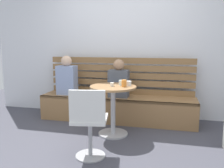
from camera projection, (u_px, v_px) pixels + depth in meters
ground at (97, 149)px, 3.03m from camera, size 8.00×8.00×0.00m
back_wall at (122, 38)px, 4.36m from camera, size 5.20×0.10×2.90m
booth_bench at (117, 108)px, 4.14m from camera, size 2.70×0.52×0.44m
booth_backrest at (120, 76)px, 4.28m from camera, size 2.65×0.04×0.66m
cafe_table at (113, 101)px, 3.45m from camera, size 0.68×0.68×0.74m
white_chair at (89, 121)px, 2.70m from camera, size 0.46×0.46×0.85m
person_adult at (67, 77)px, 4.23m from camera, size 0.34×0.22×0.70m
person_child_left at (119, 81)px, 4.02m from camera, size 0.34×0.22×0.65m
cup_espresso_small at (112, 85)px, 3.38m from camera, size 0.06×0.06×0.05m
cup_ceramic_white at (129, 83)px, 3.43m from camera, size 0.08×0.08×0.07m
cup_glass_short at (122, 83)px, 3.46m from camera, size 0.08×0.08×0.08m
cup_tumbler_orange at (124, 83)px, 3.34m from camera, size 0.07×0.07×0.10m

